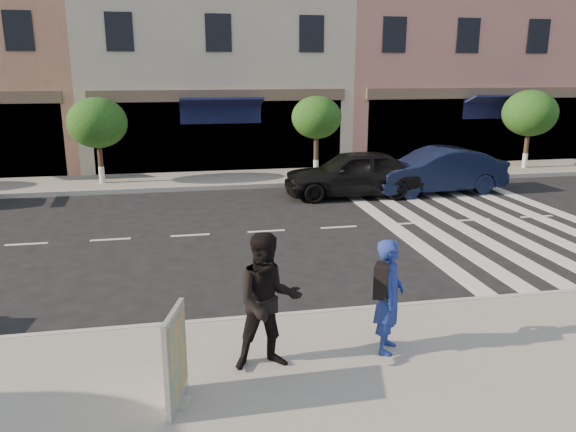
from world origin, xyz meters
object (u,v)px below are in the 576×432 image
Objects in this scene: walker at (268,302)px; poster_board at (176,360)px; photographer at (389,296)px; car_far_mid at (353,173)px; car_far_right at (436,171)px.

walker reaches higher than poster_board.
car_far_mid is at bearing 13.32° from photographer.
photographer reaches higher than car_far_mid.
car_far_right is (3.00, 0.00, -0.01)m from car_far_mid.
walker is 13.15m from car_far_right.
walker reaches higher than photographer.
photographer is 12.07m from car_far_right.
car_far_right is at bearing 91.68° from car_far_mid.
walker is (-1.81, -0.14, 0.12)m from photographer.
poster_board is at bearing -25.28° from car_far_mid.
car_far_mid is at bearing -94.32° from car_far_right.
poster_board is (-1.25, -0.71, -0.36)m from walker.
walker is 1.55× the size of poster_board.
car_far_right is (8.82, 11.46, 0.01)m from poster_board.
photographer is 0.88× the size of walker.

